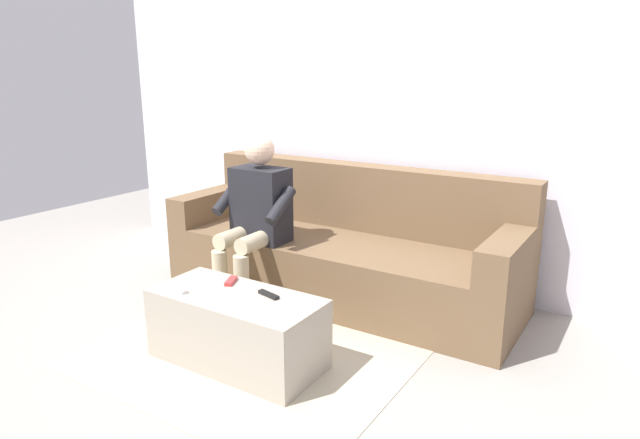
{
  "coord_description": "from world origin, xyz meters",
  "views": [
    {
      "loc": [
        -1.82,
        3.05,
        1.54
      ],
      "look_at": [
        0.0,
        0.16,
        0.61
      ],
      "focal_mm": 31.19,
      "sensor_mm": 36.0,
      "label": 1
    }
  ],
  "objects_px": {
    "remote_white": "(179,288)",
    "person_solo_seated": "(255,211)",
    "remote_black": "(269,295)",
    "couch": "(344,252)",
    "remote_red": "(231,281)",
    "coffee_table": "(237,329)"
  },
  "relations": [
    {
      "from": "coffee_table",
      "to": "remote_black",
      "type": "bearing_deg",
      "value": -153.33
    },
    {
      "from": "couch",
      "to": "person_solo_seated",
      "type": "xyz_separation_m",
      "value": [
        0.43,
        0.42,
        0.32
      ]
    },
    {
      "from": "remote_white",
      "to": "person_solo_seated",
      "type": "bearing_deg",
      "value": -62.18
    },
    {
      "from": "couch",
      "to": "remote_white",
      "type": "distance_m",
      "value": 1.29
    },
    {
      "from": "coffee_table",
      "to": "remote_black",
      "type": "height_order",
      "value": "remote_black"
    },
    {
      "from": "coffee_table",
      "to": "person_solo_seated",
      "type": "relative_size",
      "value": 0.82
    },
    {
      "from": "person_solo_seated",
      "to": "remote_white",
      "type": "xyz_separation_m",
      "value": [
        -0.13,
        0.83,
        -0.23
      ]
    },
    {
      "from": "couch",
      "to": "remote_red",
      "type": "xyz_separation_m",
      "value": [
        0.14,
        1.02,
        0.09
      ]
    },
    {
      "from": "person_solo_seated",
      "to": "remote_red",
      "type": "height_order",
      "value": "person_solo_seated"
    },
    {
      "from": "person_solo_seated",
      "to": "remote_white",
      "type": "height_order",
      "value": "person_solo_seated"
    },
    {
      "from": "person_solo_seated",
      "to": "remote_black",
      "type": "bearing_deg",
      "value": 132.74
    },
    {
      "from": "coffee_table",
      "to": "remote_red",
      "type": "relative_size",
      "value": 7.79
    },
    {
      "from": "coffee_table",
      "to": "couch",
      "type": "bearing_deg",
      "value": -90.0
    },
    {
      "from": "couch",
      "to": "remote_black",
      "type": "bearing_deg",
      "value": 98.39
    },
    {
      "from": "remote_red",
      "to": "remote_white",
      "type": "height_order",
      "value": "remote_red"
    },
    {
      "from": "remote_white",
      "to": "remote_black",
      "type": "distance_m",
      "value": 0.49
    },
    {
      "from": "couch",
      "to": "remote_white",
      "type": "xyz_separation_m",
      "value": [
        0.3,
        1.25,
        0.09
      ]
    },
    {
      "from": "coffee_table",
      "to": "remote_black",
      "type": "distance_m",
      "value": 0.27
    },
    {
      "from": "person_solo_seated",
      "to": "remote_white",
      "type": "distance_m",
      "value": 0.87
    },
    {
      "from": "remote_red",
      "to": "remote_white",
      "type": "relative_size",
      "value": 0.83
    },
    {
      "from": "person_solo_seated",
      "to": "remote_red",
      "type": "distance_m",
      "value": 0.71
    },
    {
      "from": "remote_red",
      "to": "person_solo_seated",
      "type": "bearing_deg",
      "value": -176.98
    }
  ]
}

